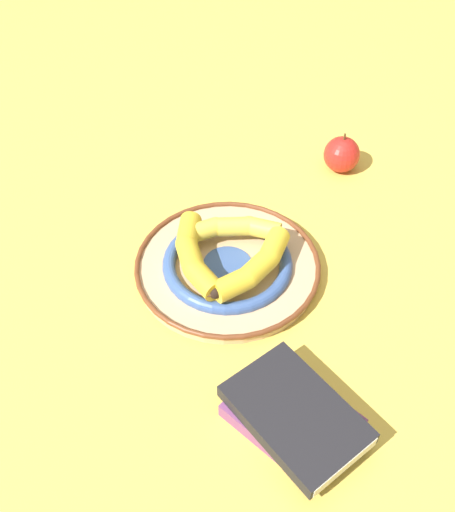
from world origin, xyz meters
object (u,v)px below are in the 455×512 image
banana_a (254,267)px  book_stack (295,417)px  decorative_bowl (228,265)px  banana_b (234,228)px  banana_c (193,254)px  apple (342,154)px

banana_a → book_stack: size_ratio=0.88×
decorative_bowl → book_stack: book_stack is taller
decorative_bowl → banana_a: banana_a is taller
decorative_bowl → book_stack: size_ratio=1.43×
banana_b → book_stack: 0.34m
banana_a → book_stack: banana_a is taller
banana_a → banana_c: bearing=112.4°
book_stack → apple: size_ratio=2.59×
banana_a → book_stack: (0.14, -0.20, -0.02)m
banana_a → decorative_bowl: bearing=88.2°
banana_c → apple: 0.39m
decorative_bowl → banana_a: 0.06m
book_stack → apple: apple is taller
book_stack → apple: (-0.11, 0.55, 0.01)m
apple → banana_a: bearing=-95.5°
decorative_bowl → banana_a: size_ratio=1.63×
decorative_bowl → book_stack: bearing=-47.9°
banana_c → apple: (0.13, 0.36, -0.01)m
decorative_bowl → banana_b: size_ratio=1.84×
banana_b → apple: (0.10, 0.28, -0.01)m
decorative_bowl → banana_c: (-0.05, -0.03, 0.03)m
banana_a → banana_b: bearing=57.7°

